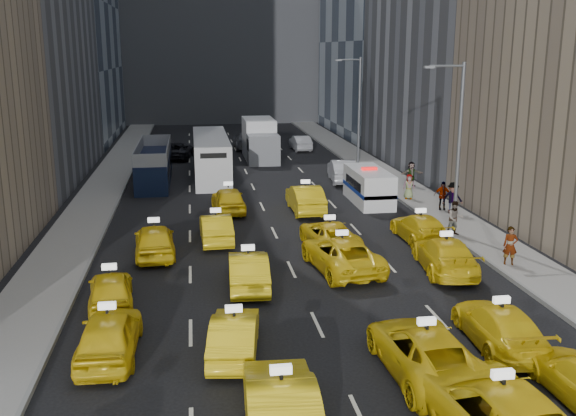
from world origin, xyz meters
The scene contains 38 objects.
ground centered at (0.00, 0.00, 0.00)m, with size 160.00×160.00×0.00m, color black.
sidewalk_west centered at (-10.50, 25.00, 0.07)m, with size 3.00×90.00×0.15m, color gray.
sidewalk_east centered at (10.50, 25.00, 0.07)m, with size 3.00×90.00×0.15m, color gray.
curb_west centered at (-9.05, 25.00, 0.09)m, with size 0.15×90.00×0.18m, color slate.
curb_east centered at (9.05, 25.00, 0.09)m, with size 0.15×90.00×0.18m, color slate.
streetlight_near centered at (9.18, 12.00, 4.92)m, with size 2.15×0.22×9.00m.
streetlight_far centered at (9.18, 32.00, 4.92)m, with size 2.15×0.22×9.00m.
taxi_1 centered at (-2.23, -4.63, 0.84)m, with size 1.77×5.09×1.68m, color yellow.
taxi_2 centered at (3.09, -5.67, 0.84)m, with size 2.78×6.04×1.68m, color yellow.
taxi_4 centered at (-7.05, 0.55, 0.77)m, with size 1.81×4.50×1.53m, color yellow.
taxi_5 centered at (-3.09, 0.12, 0.68)m, with size 1.45×4.16×1.37m, color yellow.
taxi_6 centered at (2.54, -1.97, 0.74)m, with size 2.46×5.34×1.48m, color yellow.
taxi_7 centered at (5.65, -0.53, 0.70)m, with size 1.96×4.82×1.40m, color yellow.
taxi_8 centered at (-7.48, 4.81, 0.70)m, with size 1.64×4.08×1.39m, color yellow.
taxi_9 centered at (-2.10, 6.09, 0.75)m, with size 1.58×4.54×1.50m, color yellow.
taxi_10 centered at (2.19, 7.60, 0.76)m, with size 2.52×5.46×1.52m, color yellow.
taxi_11 centered at (6.70, 6.77, 0.76)m, with size 2.12×5.21×1.51m, color yellow.
taxi_12 centered at (-6.14, 10.87, 0.78)m, with size 1.85×4.59×1.56m, color yellow.
taxi_13 centered at (-3.16, 12.80, 0.72)m, with size 1.53×4.38×1.44m, color yellow.
taxi_14 centered at (2.37, 10.92, 0.67)m, with size 2.24×4.85×1.35m, color yellow.
taxi_15 centered at (7.20, 11.37, 0.70)m, with size 1.95×4.81×1.40m, color yellow.
taxi_16 centered at (-2.16, 18.91, 0.77)m, with size 1.82×4.53×1.54m, color yellow.
taxi_17 centered at (2.46, 18.34, 0.82)m, with size 1.73×4.97×1.64m, color yellow.
nypd_van centered at (6.87, 19.96, 1.05)m, with size 2.39×5.50×2.32m.
double_decker centered at (-7.03, 28.55, 1.43)m, with size 3.31×10.11×2.89m.
city_bus centered at (-2.81, 30.37, 1.57)m, with size 2.60×12.29×3.17m.
box_truck centered at (1.79, 37.78, 1.75)m, with size 3.03×7.86×3.54m.
misc_car_0 centered at (6.79, 26.90, 0.83)m, with size 1.76×5.04×1.66m, color #B8B9C1.
misc_car_1 centered at (-5.53, 39.16, 0.73)m, with size 2.44×5.29×1.47m, color black.
misc_car_2 centered at (1.08, 44.27, 0.82)m, with size 2.31×5.68×1.65m, color slate.
misc_car_3 centered at (-1.65, 42.68, 0.72)m, with size 1.71×4.26×1.45m, color black.
misc_car_4 centered at (6.26, 42.51, 0.72)m, with size 1.53×4.38×1.44m, color #9FA1A6.
pedestrian_0 centered at (9.78, 6.81, 1.03)m, with size 0.64×0.42×1.76m, color gray.
pedestrian_1 centered at (9.21, 11.68, 1.05)m, with size 0.88×0.48×1.80m, color gray.
pedestrian_2 centered at (10.85, 15.96, 1.09)m, with size 1.22×0.50×1.89m, color gray.
pedestrian_3 centered at (10.63, 16.99, 1.02)m, with size 1.02×0.46×1.74m, color gray.
pedestrian_4 centered at (9.60, 20.09, 0.96)m, with size 0.79×0.43×1.62m, color gray.
pedestrian_5 centered at (11.08, 23.89, 1.02)m, with size 1.62×0.47×1.75m, color gray.
Camera 1 is at (-4.21, -18.93, 9.60)m, focal length 40.00 mm.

